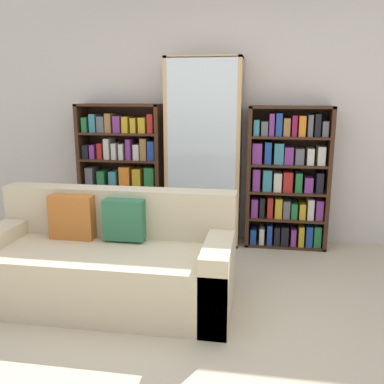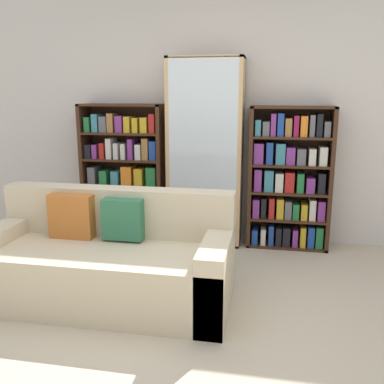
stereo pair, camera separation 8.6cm
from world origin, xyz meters
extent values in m
plane|color=beige|center=(0.00, 0.00, 0.00)|extent=(16.00, 16.00, 0.00)
cube|color=beige|center=(0.00, 2.29, 1.35)|extent=(6.25, 0.06, 2.70)
cube|color=beige|center=(-0.60, 0.52, 0.23)|extent=(1.94, 0.84, 0.46)
cube|color=beige|center=(-0.60, 0.84, 0.65)|extent=(1.94, 0.20, 0.40)
cube|color=beige|center=(-1.47, 0.52, 0.29)|extent=(0.20, 0.84, 0.58)
cube|color=beige|center=(0.27, 0.52, 0.29)|extent=(0.20, 0.84, 0.58)
cube|color=#B76628|center=(-0.94, 0.68, 0.64)|extent=(0.36, 0.12, 0.36)
cube|color=#2D6B47|center=(-0.50, 0.68, 0.64)|extent=(0.32, 0.12, 0.32)
cube|color=#3D2314|center=(-1.42, 2.08, 0.75)|extent=(0.04, 0.32, 1.50)
cube|color=#3D2314|center=(-0.54, 2.08, 0.75)|extent=(0.04, 0.32, 1.50)
cube|color=#3D2314|center=(-0.98, 2.08, 1.49)|extent=(0.92, 0.32, 0.02)
cube|color=#3D2314|center=(-0.98, 2.08, 0.01)|extent=(0.92, 0.32, 0.02)
cube|color=#3D2314|center=(-0.98, 2.23, 0.75)|extent=(0.92, 0.01, 1.50)
cube|color=#3D2314|center=(-0.98, 2.08, 0.31)|extent=(0.84, 0.32, 0.02)
cube|color=#3D2314|center=(-0.98, 2.08, 0.60)|extent=(0.84, 0.32, 0.02)
cube|color=#3D2314|center=(-0.98, 2.08, 0.89)|extent=(0.84, 0.32, 0.02)
cube|color=#3D2314|center=(-0.98, 2.08, 1.18)|extent=(0.84, 0.32, 0.02)
cube|color=#5B5B60|center=(-1.35, 2.07, 0.13)|extent=(0.07, 0.24, 0.22)
cube|color=#7A3384|center=(-1.25, 2.07, 0.11)|extent=(0.07, 0.24, 0.18)
cube|color=teal|center=(-1.16, 2.07, 0.13)|extent=(0.07, 0.24, 0.21)
cube|color=#8E1947|center=(-1.07, 2.07, 0.10)|extent=(0.06, 0.24, 0.15)
cube|color=#5B5B60|center=(-0.98, 2.07, 0.12)|extent=(0.06, 0.24, 0.19)
cube|color=teal|center=(-0.89, 2.07, 0.11)|extent=(0.06, 0.24, 0.18)
cube|color=orange|center=(-0.80, 2.07, 0.13)|extent=(0.06, 0.24, 0.21)
cube|color=orange|center=(-0.71, 2.07, 0.12)|extent=(0.07, 0.24, 0.20)
cube|color=#7A3384|center=(-0.61, 2.07, 0.12)|extent=(0.06, 0.24, 0.20)
cube|color=orange|center=(-1.34, 2.07, 0.40)|extent=(0.06, 0.24, 0.15)
cube|color=teal|center=(-1.25, 2.07, 0.44)|extent=(0.07, 0.24, 0.22)
cube|color=#1E4293|center=(-1.16, 2.07, 0.43)|extent=(0.07, 0.24, 0.22)
cube|color=teal|center=(-1.07, 2.07, 0.42)|extent=(0.08, 0.24, 0.19)
cube|color=#8E1947|center=(-0.98, 2.07, 0.43)|extent=(0.08, 0.24, 0.20)
cube|color=teal|center=(-0.89, 2.07, 0.42)|extent=(0.08, 0.24, 0.19)
cube|color=orange|center=(-0.80, 2.07, 0.41)|extent=(0.06, 0.24, 0.17)
cube|color=olive|center=(-0.71, 2.07, 0.42)|extent=(0.08, 0.24, 0.19)
cube|color=#237038|center=(-0.62, 2.07, 0.40)|extent=(0.06, 0.24, 0.15)
cube|color=#5B5B60|center=(-1.32, 2.07, 0.71)|extent=(0.08, 0.24, 0.19)
cube|color=#237038|center=(-1.18, 2.07, 0.69)|extent=(0.08, 0.24, 0.16)
cube|color=teal|center=(-1.05, 2.07, 0.69)|extent=(0.09, 0.24, 0.15)
cube|color=orange|center=(-0.91, 2.07, 0.72)|extent=(0.12, 0.24, 0.21)
cube|color=gold|center=(-0.78, 2.07, 0.71)|extent=(0.09, 0.24, 0.19)
cube|color=#237038|center=(-0.64, 2.07, 0.72)|extent=(0.11, 0.24, 0.21)
cube|color=black|center=(-1.35, 2.07, 0.98)|extent=(0.07, 0.24, 0.15)
cube|color=#7A3384|center=(-1.27, 2.07, 0.98)|extent=(0.05, 0.24, 0.15)
cube|color=#AD231E|center=(-1.18, 2.07, 0.99)|extent=(0.05, 0.24, 0.17)
cube|color=beige|center=(-1.10, 2.07, 1.02)|extent=(0.06, 0.24, 0.22)
cube|color=beige|center=(-1.02, 2.07, 0.99)|extent=(0.05, 0.24, 0.17)
cube|color=beige|center=(-0.94, 2.07, 0.99)|extent=(0.05, 0.24, 0.17)
cube|color=#7A3384|center=(-0.86, 2.07, 1.02)|extent=(0.05, 0.24, 0.22)
cube|color=beige|center=(-0.77, 2.07, 0.99)|extent=(0.06, 0.24, 0.17)
cube|color=olive|center=(-0.69, 2.07, 1.02)|extent=(0.07, 0.24, 0.23)
cube|color=#1E4293|center=(-0.61, 2.07, 1.01)|extent=(0.07, 0.24, 0.20)
cube|color=#237038|center=(-1.34, 2.07, 1.28)|extent=(0.06, 0.24, 0.16)
cube|color=teal|center=(-1.25, 2.07, 1.29)|extent=(0.07, 0.24, 0.19)
cube|color=#5B5B60|center=(-1.16, 2.07, 1.28)|extent=(0.08, 0.24, 0.17)
cube|color=olive|center=(-1.07, 2.07, 1.30)|extent=(0.07, 0.24, 0.20)
cube|color=#7A3384|center=(-0.98, 2.07, 1.28)|extent=(0.08, 0.24, 0.18)
cube|color=gold|center=(-0.89, 2.07, 1.28)|extent=(0.07, 0.24, 0.17)
cube|color=gold|center=(-0.80, 2.07, 1.27)|extent=(0.06, 0.24, 0.16)
cube|color=gold|center=(-0.70, 2.07, 1.28)|extent=(0.07, 0.24, 0.16)
cube|color=#AD231E|center=(-0.61, 2.07, 1.30)|extent=(0.06, 0.24, 0.20)
cube|color=tan|center=(-0.43, 2.06, 0.99)|extent=(0.04, 0.36, 1.97)
cube|color=tan|center=(0.32, 2.06, 0.99)|extent=(0.04, 0.36, 1.97)
cube|color=tan|center=(-0.05, 2.06, 1.96)|extent=(0.79, 0.36, 0.02)
cube|color=tan|center=(-0.05, 2.06, 0.01)|extent=(0.79, 0.36, 0.02)
cube|color=tan|center=(-0.05, 2.23, 0.99)|extent=(0.79, 0.01, 1.97)
cube|color=silver|center=(-0.05, 1.88, 0.99)|extent=(0.71, 0.01, 1.95)
cube|color=tan|center=(-0.05, 2.06, 0.41)|extent=(0.71, 0.32, 0.02)
cube|color=tan|center=(-0.05, 2.06, 0.79)|extent=(0.71, 0.32, 0.02)
cube|color=tan|center=(-0.05, 2.06, 1.18)|extent=(0.71, 0.32, 0.02)
cube|color=tan|center=(-0.05, 2.06, 1.56)|extent=(0.71, 0.32, 0.02)
cylinder|color=silver|center=(-0.28, 2.06, 0.07)|extent=(0.01, 0.01, 0.09)
cone|color=silver|center=(-0.28, 2.06, 0.17)|extent=(0.09, 0.09, 0.11)
cylinder|color=silver|center=(-0.05, 2.06, 0.07)|extent=(0.01, 0.01, 0.09)
cone|color=silver|center=(-0.05, 2.06, 0.17)|extent=(0.09, 0.09, 0.11)
cylinder|color=silver|center=(0.17, 2.05, 0.07)|extent=(0.01, 0.01, 0.09)
cone|color=silver|center=(0.17, 2.05, 0.17)|extent=(0.09, 0.09, 0.11)
cylinder|color=silver|center=(-0.28, 2.07, 0.45)|extent=(0.01, 0.01, 0.07)
cone|color=silver|center=(-0.28, 2.07, 0.53)|extent=(0.09, 0.09, 0.08)
cylinder|color=silver|center=(-0.05, 2.06, 0.45)|extent=(0.01, 0.01, 0.07)
cone|color=silver|center=(-0.05, 2.06, 0.53)|extent=(0.09, 0.09, 0.08)
cylinder|color=silver|center=(0.17, 2.05, 0.45)|extent=(0.01, 0.01, 0.07)
cone|color=silver|center=(0.17, 2.05, 0.53)|extent=(0.09, 0.09, 0.08)
cylinder|color=silver|center=(-0.33, 2.05, 0.84)|extent=(0.01, 0.01, 0.07)
cone|color=silver|center=(-0.33, 2.05, 0.92)|extent=(0.08, 0.08, 0.09)
cylinder|color=silver|center=(-0.22, 2.07, 0.84)|extent=(0.01, 0.01, 0.07)
cone|color=silver|center=(-0.22, 2.07, 0.92)|extent=(0.08, 0.08, 0.09)
cylinder|color=silver|center=(-0.11, 2.06, 0.84)|extent=(0.01, 0.01, 0.07)
cone|color=silver|center=(-0.11, 2.06, 0.92)|extent=(0.08, 0.08, 0.09)
cylinder|color=silver|center=(0.00, 2.07, 0.84)|extent=(0.01, 0.01, 0.07)
cone|color=silver|center=(0.00, 2.07, 0.92)|extent=(0.08, 0.08, 0.09)
cylinder|color=silver|center=(0.11, 2.06, 0.84)|extent=(0.01, 0.01, 0.07)
cone|color=silver|center=(0.11, 2.06, 0.92)|extent=(0.08, 0.08, 0.09)
cylinder|color=silver|center=(0.22, 2.06, 0.84)|extent=(0.01, 0.01, 0.07)
cone|color=silver|center=(0.22, 2.06, 0.92)|extent=(0.08, 0.08, 0.09)
cylinder|color=silver|center=(-0.33, 2.06, 1.24)|extent=(0.01, 0.01, 0.09)
cone|color=silver|center=(-0.33, 2.06, 1.34)|extent=(0.08, 0.08, 0.11)
cylinder|color=silver|center=(-0.22, 2.07, 1.24)|extent=(0.01, 0.01, 0.09)
cone|color=silver|center=(-0.22, 2.07, 1.34)|extent=(0.08, 0.08, 0.11)
cylinder|color=silver|center=(-0.11, 2.06, 1.24)|extent=(0.01, 0.01, 0.09)
cone|color=silver|center=(-0.11, 2.06, 1.34)|extent=(0.08, 0.08, 0.11)
cylinder|color=silver|center=(0.00, 2.07, 1.24)|extent=(0.01, 0.01, 0.09)
cone|color=silver|center=(0.00, 2.07, 1.34)|extent=(0.08, 0.08, 0.11)
cylinder|color=silver|center=(0.11, 2.05, 1.24)|extent=(0.01, 0.01, 0.09)
cone|color=silver|center=(0.11, 2.05, 1.34)|extent=(0.08, 0.08, 0.11)
cylinder|color=silver|center=(0.22, 2.05, 1.24)|extent=(0.01, 0.01, 0.09)
cone|color=silver|center=(0.22, 2.05, 1.34)|extent=(0.08, 0.08, 0.11)
cylinder|color=silver|center=(-0.28, 2.07, 1.61)|extent=(0.01, 0.01, 0.06)
cone|color=silver|center=(-0.28, 2.07, 1.68)|extent=(0.09, 0.09, 0.08)
cylinder|color=silver|center=(-0.05, 2.04, 1.61)|extent=(0.01, 0.01, 0.06)
cone|color=silver|center=(-0.05, 2.04, 1.68)|extent=(0.09, 0.09, 0.08)
cylinder|color=silver|center=(0.17, 2.05, 1.61)|extent=(0.01, 0.01, 0.06)
cone|color=silver|center=(0.17, 2.05, 1.68)|extent=(0.09, 0.09, 0.08)
cube|color=#3D2314|center=(0.43, 2.08, 0.74)|extent=(0.04, 0.32, 1.48)
cube|color=#3D2314|center=(1.24, 2.08, 0.74)|extent=(0.04, 0.32, 1.48)
cube|color=#3D2314|center=(0.84, 2.08, 1.47)|extent=(0.85, 0.32, 0.02)
cube|color=#3D2314|center=(0.84, 2.08, 0.01)|extent=(0.85, 0.32, 0.02)
cube|color=#3D2314|center=(0.84, 2.23, 0.74)|extent=(0.85, 0.01, 1.48)
cube|color=#3D2314|center=(0.84, 2.08, 0.31)|extent=(0.77, 0.32, 0.02)
cube|color=#3D2314|center=(0.84, 2.08, 0.60)|extent=(0.77, 0.32, 0.02)
cube|color=#3D2314|center=(0.84, 2.08, 0.89)|extent=(0.77, 0.32, 0.02)
cube|color=#3D2314|center=(0.84, 2.08, 1.17)|extent=(0.77, 0.32, 0.02)
cube|color=#1E4293|center=(0.50, 2.07, 0.10)|extent=(0.06, 0.24, 0.16)
cube|color=beige|center=(0.59, 2.07, 0.11)|extent=(0.05, 0.24, 0.17)
cube|color=#1E4293|center=(0.67, 2.07, 0.13)|extent=(0.05, 0.24, 0.22)
cube|color=black|center=(0.75, 2.07, 0.12)|extent=(0.06, 0.24, 0.20)
cube|color=black|center=(0.83, 2.07, 0.13)|extent=(0.07, 0.24, 0.20)
cube|color=#7A3384|center=(0.92, 2.07, 0.12)|extent=(0.05, 0.24, 0.18)
cube|color=gold|center=(1.00, 2.07, 0.13)|extent=(0.05, 0.24, 0.22)
cube|color=#1E4293|center=(1.08, 2.07, 0.14)|extent=(0.07, 0.24, 0.22)
cube|color=#237038|center=(1.17, 2.07, 0.14)|extent=(0.07, 0.24, 0.23)
cube|color=#7A3384|center=(0.50, 2.07, 0.42)|extent=(0.07, 0.24, 0.20)
cube|color=black|center=(0.58, 2.07, 0.43)|extent=(0.05, 0.24, 0.21)
cube|color=#AD231E|center=(0.67, 2.07, 0.43)|extent=(0.06, 0.24, 0.22)
cube|color=gold|center=(0.75, 2.07, 0.43)|extent=(0.07, 0.24, 0.21)
cube|color=#5B5B60|center=(0.84, 2.07, 0.42)|extent=(0.07, 0.24, 0.19)
cube|color=#237038|center=(0.91, 2.07, 0.41)|extent=(0.06, 0.24, 0.17)
cube|color=gold|center=(1.00, 2.07, 0.41)|extent=(0.06, 0.24, 0.17)
cube|color=beige|center=(1.08, 2.07, 0.43)|extent=(0.06, 0.24, 0.22)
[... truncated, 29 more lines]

